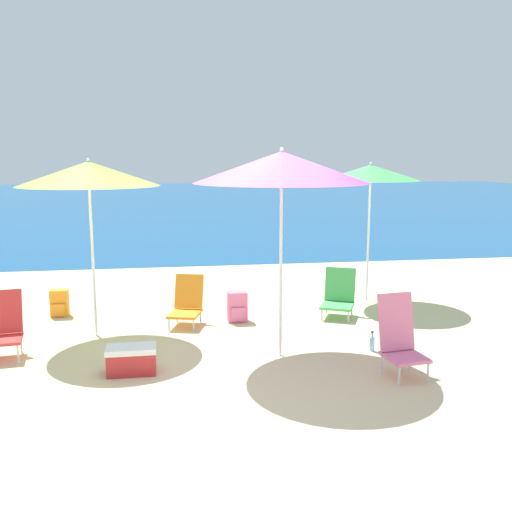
% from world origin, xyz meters
% --- Properties ---
extents(ground_plane, '(60.00, 60.00, 0.00)m').
position_xyz_m(ground_plane, '(0.00, 0.00, 0.00)').
color(ground_plane, beige).
extents(sea_water, '(60.00, 40.00, 0.01)m').
position_xyz_m(sea_water, '(0.00, 26.11, 0.00)').
color(sea_water, navy).
rests_on(sea_water, ground).
extents(beach_umbrella_lime, '(1.78, 1.78, 2.31)m').
position_xyz_m(beach_umbrella_lime, '(-1.80, 1.48, 2.11)').
color(beach_umbrella_lime, white).
rests_on(beach_umbrella_lime, ground).
extents(beach_umbrella_purple, '(2.01, 2.01, 2.43)m').
position_xyz_m(beach_umbrella_purple, '(0.45, 0.36, 2.21)').
color(beach_umbrella_purple, white).
rests_on(beach_umbrella_purple, ground).
extents(beach_umbrella_green, '(1.56, 1.56, 2.24)m').
position_xyz_m(beach_umbrella_green, '(2.38, 2.74, 2.08)').
color(beach_umbrella_green, white).
rests_on(beach_umbrella_green, ground).
extents(beach_chair_orange, '(0.55, 0.68, 0.68)m').
position_xyz_m(beach_chair_orange, '(-0.59, 1.83, 0.30)').
color(beach_chair_orange, silver).
rests_on(beach_chair_orange, ground).
extents(beach_chair_pink, '(0.47, 0.55, 0.87)m').
position_xyz_m(beach_chair_pink, '(1.60, -0.42, 0.42)').
color(beach_chair_pink, silver).
rests_on(beach_chair_pink, ground).
extents(beach_chair_green, '(0.65, 0.70, 0.70)m').
position_xyz_m(beach_chair_green, '(1.65, 1.92, 0.31)').
color(beach_chair_green, silver).
rests_on(beach_chair_green, ground).
extents(beach_chair_red, '(0.54, 0.59, 0.77)m').
position_xyz_m(beach_chair_red, '(-2.80, 0.84, 0.38)').
color(beach_chair_red, silver).
rests_on(beach_chair_red, ground).
extents(backpack_orange, '(0.25, 0.19, 0.40)m').
position_xyz_m(backpack_orange, '(-2.44, 2.52, 0.19)').
color(backpack_orange, orange).
rests_on(backpack_orange, ground).
extents(backpack_pink, '(0.28, 0.22, 0.43)m').
position_xyz_m(backpack_pink, '(0.12, 1.85, 0.21)').
color(backpack_pink, pink).
rests_on(backpack_pink, ground).
extents(water_bottle, '(0.07, 0.07, 0.25)m').
position_xyz_m(water_bottle, '(1.58, 0.34, 0.10)').
color(water_bottle, '#8CCCEA').
rests_on(water_bottle, ground).
extents(cooler_box, '(0.53, 0.31, 0.30)m').
position_xyz_m(cooler_box, '(-1.26, 0.05, 0.15)').
color(cooler_box, '#B72828').
rests_on(cooler_box, ground).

